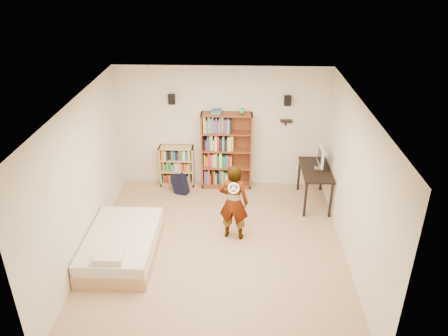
# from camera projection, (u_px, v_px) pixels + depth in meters

# --- Properties ---
(ground) EXTENTS (4.50, 5.00, 0.01)m
(ground) POSITION_uv_depth(u_px,v_px,m) (217.00, 249.00, 7.79)
(ground) COLOR tan
(ground) RESTS_ON ground
(room_shell) EXTENTS (4.52, 5.02, 2.71)m
(room_shell) POSITION_uv_depth(u_px,v_px,m) (216.00, 161.00, 6.99)
(room_shell) COLOR white
(room_shell) RESTS_ON ground
(crown_molding) EXTENTS (4.50, 5.00, 0.06)m
(crown_molding) POSITION_uv_depth(u_px,v_px,m) (216.00, 107.00, 6.58)
(crown_molding) COLOR white
(crown_molding) RESTS_ON room_shell
(speaker_left) EXTENTS (0.14, 0.12, 0.20)m
(speaker_left) POSITION_uv_depth(u_px,v_px,m) (172.00, 99.00, 9.06)
(speaker_left) COLOR black
(speaker_left) RESTS_ON room_shell
(speaker_right) EXTENTS (0.14, 0.12, 0.20)m
(speaker_right) POSITION_uv_depth(u_px,v_px,m) (288.00, 101.00, 8.98)
(speaker_right) COLOR black
(speaker_right) RESTS_ON room_shell
(wall_shelf) EXTENTS (0.25, 0.16, 0.02)m
(wall_shelf) POSITION_uv_depth(u_px,v_px,m) (286.00, 121.00, 9.19)
(wall_shelf) COLOR black
(wall_shelf) RESTS_ON room_shell
(tall_bookshelf) EXTENTS (1.09, 0.32, 1.72)m
(tall_bookshelf) POSITION_uv_depth(u_px,v_px,m) (227.00, 151.00, 9.48)
(tall_bookshelf) COLOR brown
(tall_bookshelf) RESTS_ON ground
(low_bookshelf) EXTENTS (0.75, 0.28, 0.94)m
(low_bookshelf) POSITION_uv_depth(u_px,v_px,m) (177.00, 166.00, 9.71)
(low_bookshelf) COLOR tan
(low_bookshelf) RESTS_ON ground
(computer_desk) EXTENTS (0.58, 1.17, 0.80)m
(computer_desk) POSITION_uv_depth(u_px,v_px,m) (314.00, 186.00, 9.05)
(computer_desk) COLOR black
(computer_desk) RESTS_ON ground
(imac) EXTENTS (0.13, 0.46, 0.46)m
(imac) POSITION_uv_depth(u_px,v_px,m) (320.00, 158.00, 8.77)
(imac) COLOR white
(imac) RESTS_ON computer_desk
(daybed) EXTENTS (1.18, 1.82, 0.54)m
(daybed) POSITION_uv_depth(u_px,v_px,m) (122.00, 242.00, 7.54)
(daybed) COLOR silver
(daybed) RESTS_ON ground
(person) EXTENTS (0.59, 0.45, 1.47)m
(person) POSITION_uv_depth(u_px,v_px,m) (234.00, 202.00, 7.81)
(person) COLOR black
(person) RESTS_ON ground
(wii_wheel) EXTENTS (0.20, 0.08, 0.20)m
(wii_wheel) POSITION_uv_depth(u_px,v_px,m) (234.00, 188.00, 7.36)
(wii_wheel) COLOR white
(wii_wheel) RESTS_ON person
(navy_bag) EXTENTS (0.39, 0.32, 0.45)m
(navy_bag) POSITION_uv_depth(u_px,v_px,m) (180.00, 184.00, 9.48)
(navy_bag) COLOR black
(navy_bag) RESTS_ON ground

